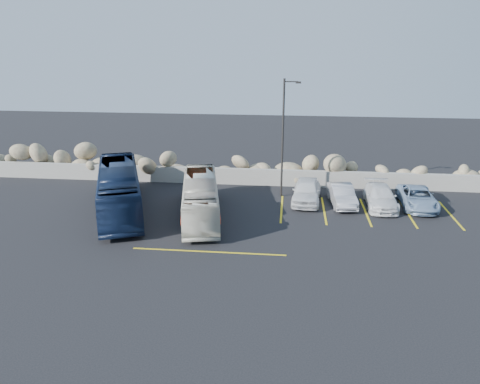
# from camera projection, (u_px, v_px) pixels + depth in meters

# --- Properties ---
(ground) EXTENTS (90.00, 90.00, 0.00)m
(ground) POSITION_uv_depth(u_px,v_px,m) (227.00, 254.00, 23.79)
(ground) COLOR black
(ground) RESTS_ON ground
(seawall) EXTENTS (60.00, 0.40, 1.20)m
(seawall) POSITION_uv_depth(u_px,v_px,m) (249.00, 177.00, 34.93)
(seawall) COLOR gray
(seawall) RESTS_ON ground
(riprap_pile) EXTENTS (54.00, 2.80, 2.60)m
(riprap_pile) POSITION_uv_depth(u_px,v_px,m) (250.00, 164.00, 35.84)
(riprap_pile) COLOR #8B735B
(riprap_pile) RESTS_ON ground
(parking_lines) EXTENTS (18.16, 9.36, 0.01)m
(parking_lines) POSITION_uv_depth(u_px,v_px,m) (315.00, 218.00, 28.57)
(parking_lines) COLOR gold
(parking_lines) RESTS_ON ground
(lamppost) EXTENTS (1.14, 0.18, 8.00)m
(lamppost) POSITION_uv_depth(u_px,v_px,m) (284.00, 135.00, 31.14)
(lamppost) COLOR #2D2A28
(lamppost) RESTS_ON ground
(vintage_bus) EXTENTS (3.65, 8.91, 2.42)m
(vintage_bus) POSITION_uv_depth(u_px,v_px,m) (200.00, 198.00, 28.42)
(vintage_bus) COLOR beige
(vintage_bus) RESTS_ON ground
(tour_coach) EXTENTS (5.86, 10.45, 2.86)m
(tour_coach) POSITION_uv_depth(u_px,v_px,m) (119.00, 190.00, 29.30)
(tour_coach) COLOR #101C37
(tour_coach) RESTS_ON ground
(car_a) EXTENTS (2.16, 4.60, 1.52)m
(car_a) POSITION_uv_depth(u_px,v_px,m) (307.00, 191.00, 31.16)
(car_a) COLOR silver
(car_a) RESTS_ON ground
(car_b) EXTENTS (1.80, 4.14, 1.32)m
(car_b) POSITION_uv_depth(u_px,v_px,m) (342.00, 195.00, 30.69)
(car_b) COLOR #B1B0B5
(car_b) RESTS_ON ground
(car_c) EXTENTS (1.93, 4.57, 1.32)m
(car_c) POSITION_uv_depth(u_px,v_px,m) (380.00, 197.00, 30.36)
(car_c) COLOR silver
(car_c) RESTS_ON ground
(car_d) EXTENTS (2.21, 4.59, 1.26)m
(car_d) POSITION_uv_depth(u_px,v_px,m) (417.00, 198.00, 30.27)
(car_d) COLOR #85A0BD
(car_d) RESTS_ON ground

